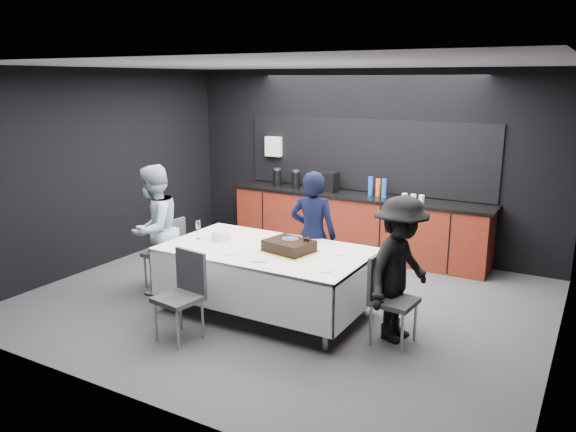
% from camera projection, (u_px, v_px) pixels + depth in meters
% --- Properties ---
extents(ground, '(6.00, 6.00, 0.00)m').
position_uv_depth(ground, '(284.00, 301.00, 6.87)').
color(ground, '#414146').
rests_on(ground, ground).
extents(room_shell, '(6.04, 5.04, 2.82)m').
position_uv_depth(room_shell, '(284.00, 149.00, 6.42)').
color(room_shell, white).
rests_on(room_shell, ground).
extents(kitchenette, '(4.10, 0.64, 2.05)m').
position_uv_depth(kitchenette, '(355.00, 219.00, 8.61)').
color(kitchenette, '#5D190E').
rests_on(kitchenette, ground).
extents(party_table, '(2.32, 1.32, 0.78)m').
position_uv_depth(party_table, '(266.00, 260.00, 6.38)').
color(party_table, '#99999E').
rests_on(party_table, ground).
extents(cake_assembly, '(0.60, 0.53, 0.17)m').
position_uv_depth(cake_assembly, '(289.00, 246.00, 6.20)').
color(cake_assembly, gold).
rests_on(cake_assembly, party_table).
extents(plate_stack, '(0.23, 0.23, 0.10)m').
position_uv_depth(plate_stack, '(221.00, 235.00, 6.69)').
color(plate_stack, white).
rests_on(plate_stack, party_table).
extents(loose_plate_near, '(0.22, 0.22, 0.01)m').
position_uv_depth(loose_plate_near, '(231.00, 252.00, 6.18)').
color(loose_plate_near, white).
rests_on(loose_plate_near, party_table).
extents(loose_plate_right_a, '(0.21, 0.21, 0.01)m').
position_uv_depth(loose_plate_right_a, '(337.00, 253.00, 6.17)').
color(loose_plate_right_a, white).
rests_on(loose_plate_right_a, party_table).
extents(loose_plate_right_b, '(0.20, 0.20, 0.01)m').
position_uv_depth(loose_plate_right_b, '(325.00, 269.00, 5.63)').
color(loose_plate_right_b, white).
rests_on(loose_plate_right_b, party_table).
extents(loose_plate_far, '(0.21, 0.21, 0.01)m').
position_uv_depth(loose_plate_far, '(279.00, 242.00, 6.59)').
color(loose_plate_far, white).
rests_on(loose_plate_far, party_table).
extents(fork_pile, '(0.17, 0.13, 0.02)m').
position_uv_depth(fork_pile, '(259.00, 260.00, 5.88)').
color(fork_pile, white).
rests_on(fork_pile, party_table).
extents(champagne_flute, '(0.06, 0.06, 0.22)m').
position_uv_depth(champagne_flute, '(198.00, 226.00, 6.68)').
color(champagne_flute, white).
rests_on(champagne_flute, party_table).
extents(chair_left, '(0.46, 0.46, 0.92)m').
position_uv_depth(chair_left, '(167.00, 249.00, 7.16)').
color(chair_left, '#323338').
rests_on(chair_left, ground).
extents(chair_right, '(0.45, 0.45, 0.92)m').
position_uv_depth(chair_right, '(387.00, 292.00, 5.70)').
color(chair_right, '#323338').
rests_on(chair_right, ground).
extents(chair_near, '(0.47, 0.47, 0.92)m').
position_uv_depth(chair_near, '(184.00, 289.00, 5.79)').
color(chair_near, '#323338').
rests_on(chair_near, ground).
extents(person_center, '(0.63, 0.47, 1.59)m').
position_uv_depth(person_center, '(313.00, 235.00, 6.82)').
color(person_center, black).
rests_on(person_center, ground).
extents(person_left, '(0.73, 0.87, 1.62)m').
position_uv_depth(person_left, '(154.00, 229.00, 7.03)').
color(person_left, '#9FB3C8').
rests_on(person_left, ground).
extents(person_right, '(0.74, 1.07, 1.52)m').
position_uv_depth(person_right, '(400.00, 269.00, 5.70)').
color(person_right, black).
rests_on(person_right, ground).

